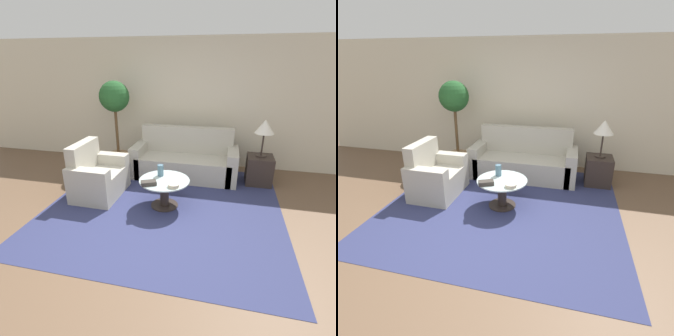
{
  "view_description": "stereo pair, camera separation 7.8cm",
  "coord_description": "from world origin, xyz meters",
  "views": [
    {
      "loc": [
        0.98,
        -2.75,
        2.15
      ],
      "look_at": [
        0.11,
        1.04,
        0.55
      ],
      "focal_mm": 28.0,
      "sensor_mm": 36.0,
      "label": 1
    },
    {
      "loc": [
        1.06,
        -2.73,
        2.15
      ],
      "look_at": [
        0.11,
        1.04,
        0.55
      ],
      "focal_mm": 28.0,
      "sensor_mm": 36.0,
      "label": 2
    }
  ],
  "objects": [
    {
      "name": "ground_plane",
      "position": [
        0.0,
        0.0,
        0.0
      ],
      "size": [
        14.0,
        14.0,
        0.0
      ],
      "primitive_type": "plane",
      "color": "brown"
    },
    {
      "name": "side_table",
      "position": [
        1.63,
        2.01,
        0.27
      ],
      "size": [
        0.46,
        0.46,
        0.53
      ],
      "color": "#332823",
      "rests_on": "ground_plane"
    },
    {
      "name": "vase",
      "position": [
        0.01,
        0.93,
        0.55
      ],
      "size": [
        0.1,
        0.1,
        0.18
      ],
      "color": "slate",
      "rests_on": "coffee_table"
    },
    {
      "name": "rug",
      "position": [
        0.11,
        0.79,
        0.0
      ],
      "size": [
        3.59,
        3.35,
        0.01
      ],
      "color": "navy",
      "rests_on": "ground_plane"
    },
    {
      "name": "wall_back",
      "position": [
        0.0,
        2.81,
        1.3
      ],
      "size": [
        10.0,
        0.06,
        2.6
      ],
      "color": "beige",
      "rests_on": "ground_plane"
    },
    {
      "name": "table_lamp",
      "position": [
        1.63,
        2.01,
        1.06
      ],
      "size": [
        0.34,
        0.34,
        0.67
      ],
      "color": "#332823",
      "rests_on": "side_table"
    },
    {
      "name": "coffee_table",
      "position": [
        0.11,
        0.79,
        0.29
      ],
      "size": [
        0.78,
        0.78,
        0.45
      ],
      "color": "#332823",
      "rests_on": "ground_plane"
    },
    {
      "name": "sofa_main",
      "position": [
        0.22,
        2.05,
        0.3
      ],
      "size": [
        2.02,
        0.77,
        0.95
      ],
      "color": "#B2AD9E",
      "rests_on": "ground_plane"
    },
    {
      "name": "bowl",
      "position": [
        0.3,
        0.58,
        0.48
      ],
      "size": [
        0.17,
        0.17,
        0.05
      ],
      "color": "beige",
      "rests_on": "coffee_table"
    },
    {
      "name": "book_stack",
      "position": [
        -0.07,
        0.57,
        0.49
      ],
      "size": [
        0.25,
        0.2,
        0.06
      ],
      "rotation": [
        0.0,
        0.0,
        0.45
      ],
      "color": "#38332D",
      "rests_on": "coffee_table"
    },
    {
      "name": "armchair",
      "position": [
        -1.11,
        0.94,
        0.3
      ],
      "size": [
        0.72,
        0.98,
        0.91
      ],
      "rotation": [
        0.0,
        0.0,
        1.56
      ],
      "color": "#B2AD9E",
      "rests_on": "ground_plane"
    },
    {
      "name": "potted_plant",
      "position": [
        -1.24,
        2.19,
        1.22
      ],
      "size": [
        0.6,
        0.6,
        1.8
      ],
      "color": "#93704C",
      "rests_on": "ground_plane"
    }
  ]
}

